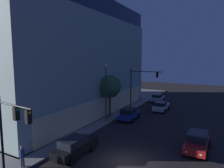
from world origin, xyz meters
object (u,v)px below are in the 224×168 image
Objects in this scene: pedestrian_waiting at (22,154)px; car_white at (161,106)px; car_blue at (129,114)px; sidewalk_tree at (110,87)px; traffic_light_near_corner at (12,124)px; modern_building at (51,58)px; car_red at (197,141)px; street_lamp_sidewalk at (106,86)px; car_silver at (157,98)px; car_black at (75,147)px; traffic_light_far_corner at (140,82)px.

car_white is (23.42, -4.82, -0.38)m from pedestrian_waiting.
sidewalk_tree is at bearing 99.17° from car_blue.
traffic_light_near_corner is at bearing -172.91° from sidewalk_tree.
modern_building is 26.18m from car_red.
modern_building is 6.69× the size of car_red.
street_lamp_sidewalk is 1.73× the size of car_red.
car_red is 1.10× the size of car_silver.
street_lamp_sidewalk is 11.80m from car_white.
sidewalk_tree is (2.09, 0.56, -0.41)m from street_lamp_sidewalk.
car_black is at bearing -10.29° from traffic_light_near_corner.
sidewalk_tree is 3.60× the size of pedestrian_waiting.
car_black is (-19.22, -1.15, -3.91)m from traffic_light_far_corner.
car_blue is (12.53, 0.22, -0.02)m from car_black.
car_blue is at bearing 159.35° from car_white.
traffic_light_far_corner is at bearing 97.86° from car_white.
car_blue is at bearing 1.01° from car_black.
traffic_light_far_corner reaches higher than car_white.
modern_building is at bearing 134.84° from car_silver.
car_blue is 14.13m from car_silver.
modern_building is at bearing 50.59° from car_black.
street_lamp_sidewalk reaches higher than sidewalk_tree.
sidewalk_tree is 13.03m from car_black.
traffic_light_far_corner is 1.43× the size of car_black.
traffic_light_near_corner is 1.36× the size of car_blue.
traffic_light_far_corner is (7.10, -13.60, -4.02)m from modern_building.
car_red is (11.88, -10.54, -3.50)m from traffic_light_near_corner.
car_red is 1.00× the size of car_white.
car_white is (9.75, -5.07, -4.30)m from street_lamp_sidewalk.
car_black is (-12.12, -14.75, -7.93)m from modern_building.
traffic_light_far_corner is 1.56× the size of car_blue.
car_silver is (6.94, 2.62, -0.02)m from car_white.
modern_building is 6.65× the size of car_white.
car_white is at bearing -66.21° from modern_building.
car_white is (0.50, -3.64, -3.99)m from traffic_light_far_corner.
car_white is at bearing -7.86° from traffic_light_near_corner.
traffic_light_far_corner is 1.51× the size of car_red.
traffic_light_near_corner is at bearing 178.48° from car_silver.
car_red is (10.22, -11.89, -0.29)m from pedestrian_waiting.
traffic_light_near_corner is 1.45× the size of car_silver.
car_red is at bearing -139.84° from traffic_light_far_corner.
car_silver is (14.13, -0.09, -0.09)m from car_blue.
car_black is at bearing -129.41° from modern_building.
car_black is 1.05× the size of car_white.
pedestrian_waiting is 23.91m from car_white.
car_silver is (14.54, -14.62, -8.03)m from modern_building.
car_red is 22.35m from car_silver.
car_black is at bearing 124.27° from car_red.
traffic_light_near_corner is 6.48m from car_black.
car_blue is 0.96× the size of car_white.
car_white is at bearing -11.63° from pedestrian_waiting.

